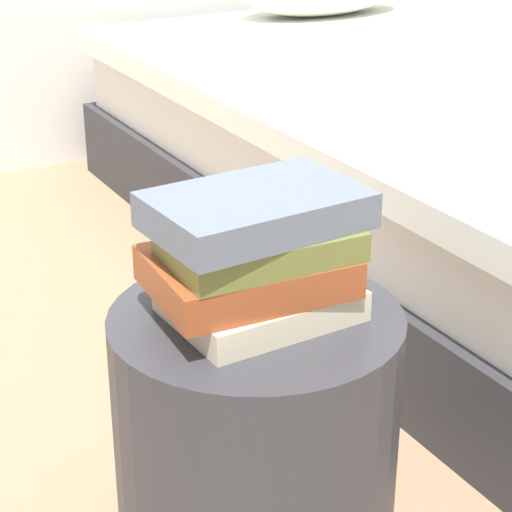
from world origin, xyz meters
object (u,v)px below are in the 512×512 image
(book_rust, at_px, (247,271))
(book_slate, at_px, (255,209))
(book_olive, at_px, (260,243))
(side_table, at_px, (256,448))
(bed, at_px, (479,148))
(book_cream, at_px, (259,300))

(book_rust, relative_size, book_slate, 0.93)
(book_rust, distance_m, book_olive, 0.05)
(book_rust, bearing_deg, side_table, -29.96)
(bed, relative_size, book_olive, 8.65)
(book_olive, bearing_deg, bed, 39.32)
(bed, xyz_separation_m, book_slate, (-1.13, -0.89, 0.34))
(book_cream, height_order, book_rust, book_rust)
(book_olive, relative_size, book_slate, 0.89)
(side_table, height_order, book_slate, book_slate)
(book_olive, distance_m, book_slate, 0.04)
(book_olive, xyz_separation_m, book_slate, (-0.00, 0.01, 0.04))
(side_table, relative_size, book_olive, 1.79)
(side_table, xyz_separation_m, book_slate, (-0.00, 0.00, 0.36))
(bed, distance_m, book_cream, 1.45)
(book_cream, xyz_separation_m, book_rust, (-0.02, 0.00, 0.04))
(side_table, xyz_separation_m, book_rust, (-0.01, 0.01, 0.28))
(side_table, distance_m, book_cream, 0.23)
(bed, bearing_deg, side_table, -143.41)
(bed, distance_m, book_rust, 1.47)
(bed, bearing_deg, book_rust, -143.84)
(book_rust, distance_m, book_slate, 0.09)
(side_table, height_order, book_rust, book_rust)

